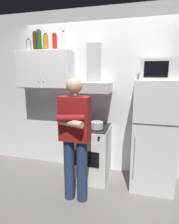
{
  "coord_description": "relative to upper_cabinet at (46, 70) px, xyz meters",
  "views": [
    {
      "loc": [
        0.64,
        -2.47,
        1.68
      ],
      "look_at": [
        0.0,
        0.0,
        1.15
      ],
      "focal_mm": 29.45,
      "sensor_mm": 36.0,
      "label": 1
    }
  ],
  "objects": [
    {
      "name": "range_hood",
      "position": [
        0.8,
        0.0,
        -0.15
      ],
      "size": [
        0.6,
        0.44,
        0.75
      ],
      "color": "#B7BABF"
    },
    {
      "name": "bottle_canister_steel",
      "position": [
        -0.3,
        0.02,
        0.39
      ],
      "size": [
        0.08,
        0.08,
        0.2
      ],
      "color": "#B2B5BA",
      "rests_on": "upper_cabinet"
    },
    {
      "name": "stove_oven",
      "position": [
        0.8,
        -0.13,
        -1.32
      ],
      "size": [
        0.6,
        0.62,
        0.87
      ],
      "color": "white",
      "rests_on": "ground_plane"
    },
    {
      "name": "bottle_soda_red",
      "position": [
        0.17,
        0.02,
        0.43
      ],
      "size": [
        0.08,
        0.08,
        0.26
      ],
      "color": "red",
      "rests_on": "upper_cabinet"
    },
    {
      "name": "upper_cabinet",
      "position": [
        0.0,
        0.0,
        0.0
      ],
      "size": [
        0.9,
        0.37,
        0.6
      ],
      "color": "white"
    },
    {
      "name": "back_wall_tiled",
      "position": [
        0.85,
        0.23,
        -0.4
      ],
      "size": [
        4.8,
        0.1,
        2.7
      ],
      "primitive_type": "cube",
      "color": "white",
      "rests_on": "ground_plane"
    },
    {
      "name": "cooking_pot",
      "position": [
        0.93,
        -0.24,
        -0.82
      ],
      "size": [
        0.29,
        0.19,
        0.1
      ],
      "color": "#B7BABF",
      "rests_on": "stove_oven"
    },
    {
      "name": "microwave",
      "position": [
        1.75,
        -0.11,
        -0.01
      ],
      "size": [
        0.48,
        0.37,
        0.28
      ],
      "color": "silver",
      "rests_on": "refrigerator"
    },
    {
      "name": "person_standing",
      "position": [
        0.75,
        -0.73,
        -0.85
      ],
      "size": [
        0.38,
        0.33,
        1.64
      ],
      "color": "navy",
      "rests_on": "ground_plane"
    },
    {
      "name": "ground_plane",
      "position": [
        0.85,
        -0.37,
        -1.75
      ],
      "size": [
        7.0,
        7.0,
        0.0
      ],
      "primitive_type": "plane",
      "color": "slate"
    },
    {
      "name": "refrigerator",
      "position": [
        1.75,
        -0.12,
        -0.95
      ],
      "size": [
        0.6,
        0.62,
        1.6
      ],
      "color": "white",
      "rests_on": "ground_plane"
    },
    {
      "name": "bottle_vodka_clear",
      "position": [
        0.31,
        0.04,
        0.44
      ],
      "size": [
        0.07,
        0.07,
        0.29
      ],
      "color": "silver",
      "rests_on": "upper_cabinet"
    },
    {
      "name": "bottle_rum_dark",
      "position": [
        -0.19,
        0.04,
        0.45
      ],
      "size": [
        0.07,
        0.07,
        0.32
      ],
      "color": "#47230F",
      "rests_on": "upper_cabinet"
    },
    {
      "name": "bottle_wine_green",
      "position": [
        -0.1,
        0.01,
        0.46
      ],
      "size": [
        0.08,
        0.08,
        0.33
      ],
      "color": "#19471E",
      "rests_on": "upper_cabinet"
    },
    {
      "name": "bottle_liquor_amber",
      "position": [
        0.01,
        0.03,
        0.43
      ],
      "size": [
        0.08,
        0.08,
        0.26
      ],
      "color": "#B7721E",
      "rests_on": "upper_cabinet"
    }
  ]
}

